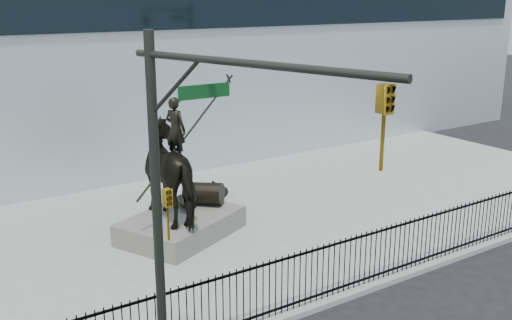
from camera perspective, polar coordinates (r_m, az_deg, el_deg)
ground at (r=16.24m, az=15.27°, el=-12.83°), size 120.00×120.00×0.00m
plaza at (r=20.96m, az=0.81°, el=-5.41°), size 30.00×12.00×0.15m
building at (r=31.33m, az=-12.91°, el=9.51°), size 44.00×14.00×9.00m
picket_fence at (r=16.59m, az=12.24°, el=-8.52°), size 22.10×0.10×1.50m
statue_plinth at (r=19.20m, az=-7.12°, el=-6.22°), size 4.38×3.81×0.69m
equestrian_statue at (r=18.67m, az=-7.17°, el=-1.06°), size 4.31×3.66×3.98m
traffic_signal_left at (r=10.19m, az=-6.25°, el=-4.83°), size 1.52×4.84×7.00m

